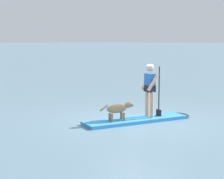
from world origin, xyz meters
TOP-DOWN VIEW (x-y plane):
  - ground_plane at (0.00, 0.00)m, footprint 400.00×400.00m
  - paddleboard at (0.22, -0.07)m, footprint 3.67×1.87m
  - person_paddler at (0.49, -0.16)m, footprint 0.67×0.58m
  - dog at (-0.58, 0.19)m, footprint 1.09×0.44m

SIDE VIEW (x-z plane):
  - ground_plane at x=0.00m, z-range 0.00..0.00m
  - paddleboard at x=0.22m, z-range 0.00..0.10m
  - dog at x=-0.58m, z-range 0.19..0.71m
  - person_paddler at x=0.49m, z-range 0.23..1.87m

